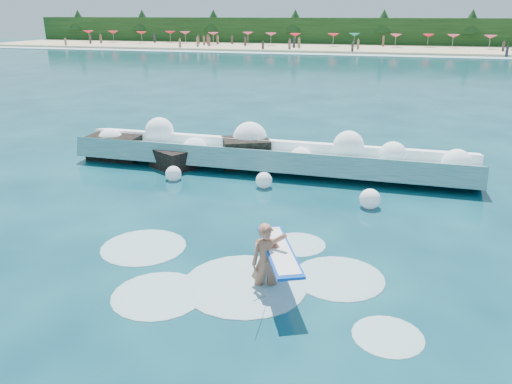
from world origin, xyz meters
TOP-DOWN VIEW (x-y plane):
  - ground at (0.00, 0.00)m, footprint 200.00×200.00m
  - beach at (0.00, 78.00)m, footprint 140.00×20.00m
  - wet_band at (0.00, 67.00)m, footprint 140.00×5.00m
  - treeline at (0.00, 88.00)m, footprint 140.00×4.00m
  - breaking_wave at (0.30, 8.05)m, footprint 15.92×2.57m
  - rock_cluster at (-3.80, 7.88)m, footprint 7.99×3.23m
  - surfer_with_board at (2.64, -0.93)m, footprint 1.61×3.00m
  - wave_spray at (0.11, 8.07)m, footprint 15.05×5.00m
  - surf_foam at (1.74, -0.65)m, footprint 8.34×5.23m
  - beach_umbrellas at (0.11, 80.52)m, footprint 113.07×6.65m
  - beachgoers at (-1.10, 74.17)m, footprint 108.21×13.67m

SIDE VIEW (x-z plane):
  - ground at x=0.00m, z-range 0.00..0.00m
  - surf_foam at x=1.74m, z-range -0.07..0.07m
  - wet_band at x=0.00m, z-range 0.00..0.08m
  - beach at x=0.00m, z-range 0.00..0.40m
  - rock_cluster at x=-3.80m, z-range -0.24..1.05m
  - breaking_wave at x=0.30m, z-range -0.21..1.17m
  - surfer_with_board at x=2.64m, z-range -0.25..1.64m
  - wave_spray at x=0.11m, z-range -0.04..1.77m
  - beachgoers at x=-1.10m, z-range 0.10..2.03m
  - beach_umbrellas at x=0.11m, z-range 2.00..2.50m
  - treeline at x=0.00m, z-range 0.00..5.00m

